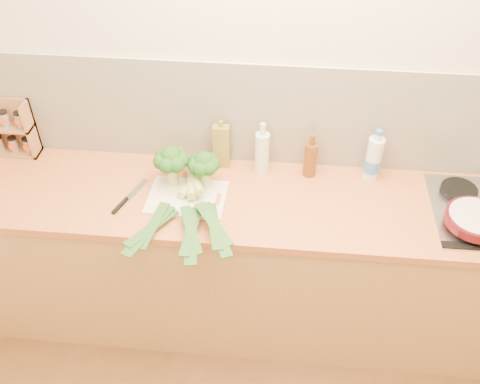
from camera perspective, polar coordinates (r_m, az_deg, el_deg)
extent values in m
plane|color=beige|center=(2.52, 4.26, 10.62)|extent=(3.50, 0.00, 3.50)
cube|color=silver|center=(2.58, 4.11, 8.02)|extent=(3.20, 0.02, 0.54)
cube|color=#B3814A|center=(2.85, 3.14, -7.81)|extent=(3.20, 0.60, 0.86)
cube|color=#D3763E|center=(2.52, 3.51, -1.11)|extent=(3.20, 0.62, 0.04)
cylinder|color=black|center=(2.55, 23.36, -3.38)|extent=(0.17, 0.17, 0.03)
cylinder|color=black|center=(2.72, 22.31, 0.16)|extent=(0.17, 0.17, 0.03)
cube|color=white|center=(2.52, -5.67, -0.56)|extent=(0.37, 0.28, 0.01)
cylinder|color=#ACBE6F|center=(2.56, -7.16, 1.73)|extent=(0.05, 0.05, 0.10)
sphere|color=#143D10|center=(2.49, -7.38, 3.77)|extent=(0.10, 0.10, 0.10)
sphere|color=#143D10|center=(2.49, -6.28, 3.40)|extent=(0.08, 0.08, 0.08)
sphere|color=#143D10|center=(2.52, -6.53, 3.94)|extent=(0.08, 0.08, 0.08)
sphere|color=#143D10|center=(2.54, -7.38, 4.11)|extent=(0.08, 0.08, 0.08)
sphere|color=#143D10|center=(2.52, -8.20, 3.79)|extent=(0.08, 0.08, 0.08)
sphere|color=#143D10|center=(2.49, -8.40, 3.22)|extent=(0.08, 0.08, 0.08)
sphere|color=#143D10|center=(2.47, -7.79, 2.81)|extent=(0.08, 0.08, 0.08)
sphere|color=#143D10|center=(2.46, -6.84, 2.89)|extent=(0.08, 0.08, 0.08)
cylinder|color=#ACBE6F|center=(2.54, -3.78, 1.45)|extent=(0.05, 0.05, 0.09)
sphere|color=#143D10|center=(2.47, -3.89, 3.32)|extent=(0.09, 0.09, 0.09)
sphere|color=#143D10|center=(2.47, -2.89, 2.98)|extent=(0.07, 0.07, 0.07)
sphere|color=#143D10|center=(2.50, -3.16, 3.47)|extent=(0.07, 0.07, 0.07)
sphere|color=#143D10|center=(2.51, -3.95, 3.63)|extent=(0.07, 0.07, 0.07)
sphere|color=#143D10|center=(2.50, -4.68, 3.34)|extent=(0.07, 0.07, 0.07)
sphere|color=#143D10|center=(2.47, -4.82, 2.82)|extent=(0.07, 0.07, 0.07)
sphere|color=#143D10|center=(2.45, -4.24, 2.44)|extent=(0.07, 0.07, 0.07)
sphere|color=#143D10|center=(2.45, -3.37, 2.52)|extent=(0.07, 0.07, 0.07)
cylinder|color=white|center=(2.63, -3.81, 2.43)|extent=(0.09, 0.14, 0.04)
cylinder|color=#A6BE5F|center=(2.54, -5.41, 0.66)|extent=(0.10, 0.17, 0.04)
cube|color=#1F4A1A|center=(2.36, -9.38, -3.73)|extent=(0.20, 0.28, 0.02)
cube|color=#1F4A1A|center=(2.34, -9.66, -4.00)|extent=(0.17, 0.33, 0.01)
cube|color=#1F4A1A|center=(2.36, -9.25, -3.51)|extent=(0.09, 0.28, 0.02)
cylinder|color=white|center=(2.61, -5.20, 2.49)|extent=(0.06, 0.12, 0.04)
cylinder|color=#A6BE5F|center=(2.51, -5.22, 0.64)|extent=(0.07, 0.15, 0.04)
cube|color=#1F4A1A|center=(2.29, -5.27, -4.25)|extent=(0.05, 0.30, 0.02)
cube|color=#1F4A1A|center=(2.27, -5.27, -4.57)|extent=(0.10, 0.34, 0.01)
cube|color=#1F4A1A|center=(2.29, -5.27, -4.00)|extent=(0.14, 0.28, 0.02)
cylinder|color=white|center=(2.59, -5.41, 2.70)|extent=(0.08, 0.12, 0.04)
cylinder|color=#A6BE5F|center=(2.50, -4.69, 0.96)|extent=(0.10, 0.15, 0.04)
cube|color=#1F4A1A|center=(2.28, -2.77, -3.63)|extent=(0.11, 0.30, 0.02)
cube|color=#1F4A1A|center=(2.27, -2.63, -3.93)|extent=(0.18, 0.33, 0.01)
cube|color=#1F4A1A|center=(2.29, -2.85, -3.39)|extent=(0.20, 0.25, 0.02)
cube|color=silver|center=(2.60, -10.93, 0.28)|extent=(0.09, 0.17, 0.00)
cylinder|color=black|center=(2.52, -12.68, -1.42)|extent=(0.06, 0.11, 0.02)
cylinder|color=#480C12|center=(2.54, 23.85, -2.67)|extent=(0.26, 0.26, 0.04)
cylinder|color=beige|center=(2.52, 23.99, -2.31)|extent=(0.24, 0.24, 0.00)
cube|color=#B27A4C|center=(2.96, -23.20, 6.71)|extent=(0.26, 0.02, 0.31)
cube|color=#B27A4C|center=(3.01, -22.78, 4.00)|extent=(0.26, 0.10, 0.02)
cube|color=#B27A4C|center=(2.93, -23.56, 6.41)|extent=(0.26, 0.10, 0.02)
cube|color=#B27A4C|center=(2.88, -21.38, 6.21)|extent=(0.01, 0.10, 0.31)
cylinder|color=gray|center=(2.99, -22.99, 4.66)|extent=(0.04, 0.04, 0.07)
cylinder|color=gray|center=(2.95, -21.67, 4.62)|extent=(0.04, 0.04, 0.07)
cylinder|color=gray|center=(2.91, -23.79, 7.12)|extent=(0.04, 0.04, 0.07)
cylinder|color=gray|center=(2.87, -22.43, 7.11)|extent=(0.04, 0.04, 0.07)
cube|color=olive|center=(2.63, -1.98, 4.90)|extent=(0.08, 0.05, 0.23)
cylinder|color=olive|center=(2.56, -2.05, 7.27)|extent=(0.02, 0.02, 0.03)
cylinder|color=silver|center=(2.60, 2.36, 4.19)|extent=(0.07, 0.07, 0.22)
cylinder|color=silver|center=(2.52, 2.45, 6.71)|extent=(0.03, 0.03, 0.06)
cylinder|color=#5E3311|center=(2.61, 7.52, 3.46)|extent=(0.06, 0.06, 0.18)
cylinder|color=#5E3311|center=(2.54, 7.75, 5.54)|extent=(0.03, 0.03, 0.05)
cylinder|color=silver|center=(2.63, 14.03, 3.42)|extent=(0.08, 0.08, 0.23)
cylinder|color=silver|center=(2.55, 14.50, 5.73)|extent=(0.03, 0.03, 0.03)
cylinder|color=#3371C1|center=(2.65, 13.91, 2.83)|extent=(0.08, 0.08, 0.07)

